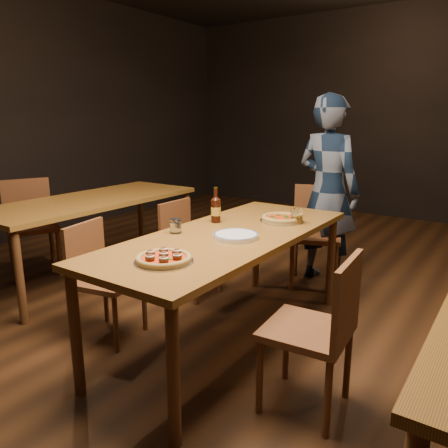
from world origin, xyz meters
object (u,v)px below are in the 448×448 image
Objects in this scene: beer_bottle at (216,210)px; water_glass at (176,226)px; pizza_margherita at (282,218)px; chair_main_sw at (192,247)px; table_left at (92,206)px; amber_glass at (297,216)px; chair_main_nw at (108,280)px; diner at (328,191)px; chair_main_e at (307,329)px; chair_end at (316,235)px; plate_stack at (236,236)px; table_main at (228,244)px; pizza_meatball at (164,258)px; chair_nbr_left at (32,226)px.

water_glass is (-0.04, -0.38, -0.04)m from beer_bottle.
chair_main_sw is at bearing 179.50° from pizza_margherita.
amber_glass is (1.94, 0.18, 0.12)m from table_left.
chair_main_nw is 2.03m from diner.
pizza_margherita is at bearing -149.39° from chair_main_e.
chair_end is at bearing -162.79° from chair_main_e.
table_left is 1.25m from chair_main_nw.
chair_end reaches higher than water_glass.
chair_main_e is at bearing -24.23° from plate_stack.
table_main is 21.97× the size of water_glass.
chair_main_e is 2.86× the size of pizza_meatball.
beer_bottle reaches higher than chair_main_e.
chair_main_nw reaches higher than pizza_meatball.
chair_main_nw is 0.49× the size of diner.
beer_bottle is (-0.30, -1.08, 0.38)m from chair_end.
beer_bottle is at bearing -122.81° from chair_main_sw.
chair_end is at bearing 91.34° from plate_stack.
diner is (0.79, 1.82, 0.42)m from chair_main_nw.
diner reaches higher than table_main.
pizza_margherita is 0.47m from beer_bottle.
pizza_margherita reaches higher than table_left.
table_main is at bearing -117.00° from amber_glass.
table_left is 1.48m from beer_bottle.
table_left is at bearing 151.29° from pizza_meatball.
table_main is at bearing -10.01° from table_left.
pizza_meatball is 0.18× the size of diner.
amber_glass is at bearing -90.48° from chair_main_sw.
chair_end is at bearing -36.38° from chair_main_nw.
chair_main_e reaches higher than water_glass.
amber_glass is at bearing 112.31° from diner.
chair_main_sw is at bearing 144.90° from plate_stack.
chair_end is (0.76, 0.78, 0.05)m from chair_main_sw.
chair_main_e is 9.56× the size of water_glass.
amber_glass reaches higher than pizza_margherita.
chair_main_sw is at bearing 179.26° from amber_glass.
chair_main_e is 1.01m from amber_glass.
chair_main_nw is 0.93m from plate_stack.
plate_stack is at bearing -93.03° from pizza_margherita.
chair_main_nw is 1.60m from chair_nbr_left.
chair_main_e is 3.19× the size of plate_stack.
chair_main_e is at bearing 122.45° from diner.
table_main is 0.89m from chair_main_sw.
pizza_margherita is 1.26× the size of beer_bottle.
chair_main_sw is at bearing 146.92° from beer_bottle.
chair_nbr_left is 2.43m from pizza_margherita.
table_left is 2.19× the size of chair_end.
beer_bottle reaches higher than table_main.
chair_end is 1.19m from beer_bottle.
chair_end is 1.37m from plate_stack.
water_glass is at bearing -96.47° from beer_bottle.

